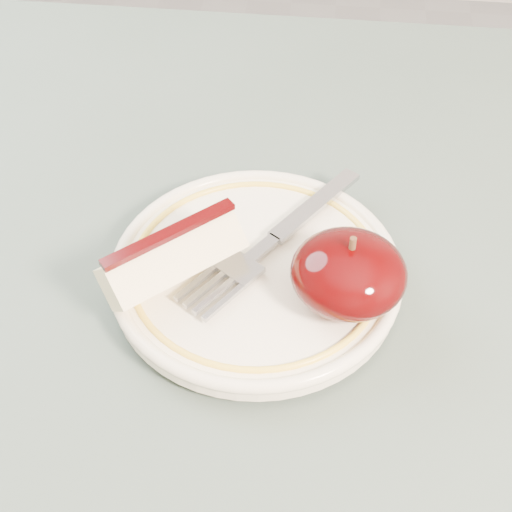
# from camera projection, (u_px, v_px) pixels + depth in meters

# --- Properties ---
(table) EXTENTS (0.90, 0.90, 0.75)m
(table) POSITION_uv_depth(u_px,v_px,m) (96.00, 466.00, 0.47)
(table) COLOR brown
(table) RESTS_ON ground
(plate) EXTENTS (0.19, 0.19, 0.02)m
(plate) POSITION_uv_depth(u_px,v_px,m) (256.00, 271.00, 0.46)
(plate) COLOR white
(plate) RESTS_ON table
(apple_half) EXTENTS (0.07, 0.07, 0.05)m
(apple_half) POSITION_uv_depth(u_px,v_px,m) (348.00, 273.00, 0.42)
(apple_half) COLOR black
(apple_half) RESTS_ON plate
(apple_wedge) EXTENTS (0.09, 0.09, 0.04)m
(apple_wedge) POSITION_uv_depth(u_px,v_px,m) (172.00, 257.00, 0.43)
(apple_wedge) COLOR beige
(apple_wedge) RESTS_ON plate
(fork) EXTENTS (0.11, 0.15, 0.00)m
(fork) POSITION_uv_depth(u_px,v_px,m) (273.00, 240.00, 0.46)
(fork) COLOR #92959A
(fork) RESTS_ON plate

